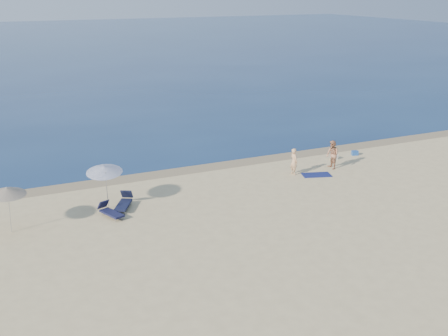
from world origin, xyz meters
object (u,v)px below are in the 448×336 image
object	(u,v)px
person_right	(332,155)
blue_cooler	(355,153)
person_left	(294,161)
umbrella_near	(104,169)

from	to	relation	value
person_right	blue_cooler	size ratio (longest dim) A/B	4.25
person_left	umbrella_near	bearing A→B (deg)	90.80
umbrella_near	blue_cooler	bearing A→B (deg)	29.28
person_left	person_right	size ratio (longest dim) A/B	0.91
person_left	blue_cooler	world-z (taller)	person_left
person_right	umbrella_near	distance (m)	13.95
person_left	blue_cooler	xyz separation A→B (m)	(5.71, 1.64, -0.64)
person_right	blue_cooler	xyz separation A→B (m)	(3.06, 1.71, -0.72)
blue_cooler	umbrella_near	xyz separation A→B (m)	(-16.95, -2.11, 1.86)
person_right	blue_cooler	distance (m)	3.58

